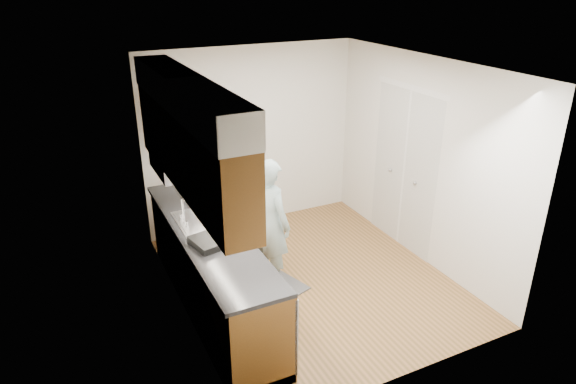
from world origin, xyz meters
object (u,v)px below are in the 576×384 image
object	(u,v)px
person	(270,215)
soap_bottle_c	(190,190)
soap_bottle_b	(189,192)
dish_rack	(215,240)
soda_can	(200,197)
steel_can	(189,194)
soap_bottle_a	(191,192)

from	to	relation	value
person	soap_bottle_c	bearing A→B (deg)	21.11
soap_bottle_b	dish_rack	distance (m)	1.07
soda_can	dish_rack	bearing A→B (deg)	-98.94
steel_can	soap_bottle_b	bearing A→B (deg)	-94.67
soap_bottle_c	steel_can	size ratio (longest dim) A/B	1.31
soap_bottle_c	dish_rack	size ratio (longest dim) A/B	0.38
person	steel_can	world-z (taller)	person
person	soap_bottle_b	size ratio (longest dim) A/B	8.37
soap_bottle_b	soap_bottle_c	bearing A→B (deg)	69.06
soap_bottle_a	steel_can	world-z (taller)	soap_bottle_a
soda_can	dish_rack	xyz separation A→B (m)	(-0.15, -0.98, -0.03)
person	steel_can	size ratio (longest dim) A/B	14.23
person	soap_bottle_a	distance (m)	0.94
person	soap_bottle_c	world-z (taller)	person
person	soap_bottle_a	world-z (taller)	person
steel_can	soap_bottle_a	bearing A→B (deg)	-85.38
person	soda_can	size ratio (longest dim) A/B	14.32
soap_bottle_c	dish_rack	distance (m)	1.19
soap_bottle_b	steel_can	distance (m)	0.07
soap_bottle_b	dish_rack	bearing A→B (deg)	-93.30
soap_bottle_a	soap_bottle_b	distance (m)	0.05
soap_bottle_a	soda_can	xyz separation A→B (m)	(0.08, -0.05, -0.07)
person	soap_bottle_a	size ratio (longest dim) A/B	6.85
soap_bottle_a	soap_bottle_c	xyz separation A→B (m)	(0.03, 0.16, -0.05)
soda_can	soap_bottle_a	bearing A→B (deg)	149.38
soap_bottle_a	steel_can	xyz separation A→B (m)	(-0.01, 0.10, -0.07)
soap_bottle_a	dish_rack	bearing A→B (deg)	-94.15
soap_bottle_b	steel_can	size ratio (longest dim) A/B	1.70
soap_bottle_c	soap_bottle_b	bearing A→B (deg)	-110.94
person	soda_can	world-z (taller)	person
soap_bottle_c	steel_can	bearing A→B (deg)	-123.90
soap_bottle_b	soda_can	distance (m)	0.14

